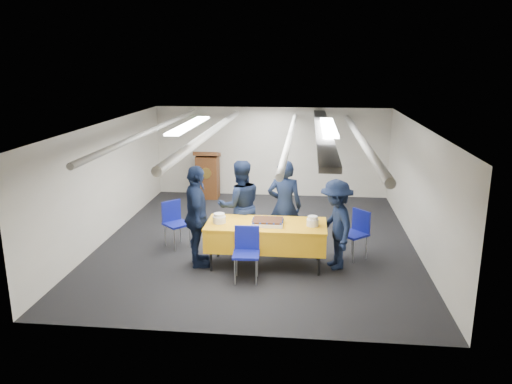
# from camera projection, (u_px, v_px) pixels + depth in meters

# --- Properties ---
(ground) EXTENTS (7.00, 7.00, 0.00)m
(ground) POSITION_uv_depth(u_px,v_px,m) (258.00, 241.00, 9.85)
(ground) COLOR black
(ground) RESTS_ON ground
(room_shell) EXTENTS (6.00, 7.00, 2.30)m
(room_shell) POSITION_uv_depth(u_px,v_px,m) (265.00, 147.00, 9.77)
(room_shell) COLOR silver
(room_shell) RESTS_ON ground
(serving_table) EXTENTS (2.04, 0.90, 0.77)m
(serving_table) POSITION_uv_depth(u_px,v_px,m) (266.00, 235.00, 8.53)
(serving_table) COLOR black
(serving_table) RESTS_ON ground
(sheet_cake) EXTENTS (0.53, 0.41, 0.09)m
(sheet_cake) POSITION_uv_depth(u_px,v_px,m) (268.00, 222.00, 8.40)
(sheet_cake) COLOR white
(sheet_cake) RESTS_ON serving_table
(plate_stack_left) EXTENTS (0.22, 0.22, 0.17)m
(plate_stack_left) POSITION_uv_depth(u_px,v_px,m) (219.00, 218.00, 8.49)
(plate_stack_left) COLOR white
(plate_stack_left) RESTS_ON serving_table
(plate_stack_right) EXTENTS (0.20, 0.20, 0.17)m
(plate_stack_right) POSITION_uv_depth(u_px,v_px,m) (313.00, 221.00, 8.33)
(plate_stack_right) COLOR white
(plate_stack_right) RESTS_ON serving_table
(podium) EXTENTS (0.62, 0.53, 1.25)m
(podium) POSITION_uv_depth(u_px,v_px,m) (208.00, 175.00, 12.78)
(podium) COLOR brown
(podium) RESTS_ON ground
(chair_near) EXTENTS (0.44, 0.44, 0.87)m
(chair_near) POSITION_uv_depth(u_px,v_px,m) (247.00, 248.00, 8.03)
(chair_near) COLOR gray
(chair_near) RESTS_ON ground
(chair_right) EXTENTS (0.59, 0.59, 0.87)m
(chair_right) POSITION_uv_depth(u_px,v_px,m) (357.00, 229.00, 8.92)
(chair_right) COLOR gray
(chair_right) RESTS_ON ground
(chair_left) EXTENTS (0.59, 0.59, 0.87)m
(chair_left) POSITION_uv_depth(u_px,v_px,m) (174.00, 219.00, 9.48)
(chair_left) COLOR gray
(chair_left) RESTS_ON ground
(sailor_a) EXTENTS (0.65, 0.44, 1.73)m
(sailor_a) POSITION_uv_depth(u_px,v_px,m) (285.00, 206.00, 9.13)
(sailor_a) COLOR black
(sailor_a) RESTS_ON ground
(sailor_b) EXTENTS (1.01, 0.90, 1.71)m
(sailor_b) POSITION_uv_depth(u_px,v_px,m) (240.00, 206.00, 9.18)
(sailor_b) COLOR black
(sailor_b) RESTS_ON ground
(sailor_c) EXTENTS (0.70, 1.11, 1.76)m
(sailor_c) POSITION_uv_depth(u_px,v_px,m) (197.00, 217.00, 8.46)
(sailor_c) COLOR black
(sailor_c) RESTS_ON ground
(sailor_d) EXTENTS (0.85, 1.12, 1.54)m
(sailor_d) POSITION_uv_depth(u_px,v_px,m) (336.00, 224.00, 8.41)
(sailor_d) COLOR black
(sailor_d) RESTS_ON ground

